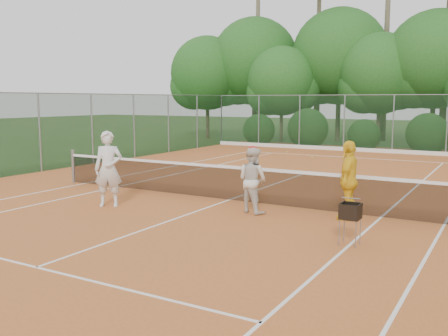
{
  "coord_description": "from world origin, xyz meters",
  "views": [
    {
      "loc": [
        6.65,
        -11.7,
        2.76
      ],
      "look_at": [
        0.57,
        -1.2,
        1.1
      ],
      "focal_mm": 40.0,
      "sensor_mm": 36.0,
      "label": 1
    }
  ],
  "objects_px": {
    "player_white": "(108,169)",
    "player_center_grp": "(253,180)",
    "player_yellow": "(349,180)",
    "ball_hopper": "(350,212)"
  },
  "relations": [
    {
      "from": "player_yellow",
      "to": "ball_hopper",
      "type": "distance_m",
      "value": 2.13
    },
    {
      "from": "ball_hopper",
      "to": "player_white",
      "type": "bearing_deg",
      "value": 171.76
    },
    {
      "from": "player_white",
      "to": "ball_hopper",
      "type": "distance_m",
      "value": 6.42
    },
    {
      "from": "player_center_grp",
      "to": "player_yellow",
      "type": "relative_size",
      "value": 0.9
    },
    {
      "from": "player_white",
      "to": "player_center_grp",
      "type": "bearing_deg",
      "value": -13.5
    },
    {
      "from": "player_white",
      "to": "player_center_grp",
      "type": "xyz_separation_m",
      "value": [
        3.55,
        1.2,
        -0.17
      ]
    },
    {
      "from": "player_white",
      "to": "player_center_grp",
      "type": "height_order",
      "value": "player_white"
    },
    {
      "from": "ball_hopper",
      "to": "player_center_grp",
      "type": "bearing_deg",
      "value": 146.45
    },
    {
      "from": "player_white",
      "to": "player_yellow",
      "type": "bearing_deg",
      "value": -15.96
    },
    {
      "from": "player_yellow",
      "to": "ball_hopper",
      "type": "relative_size",
      "value": 2.28
    }
  ]
}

